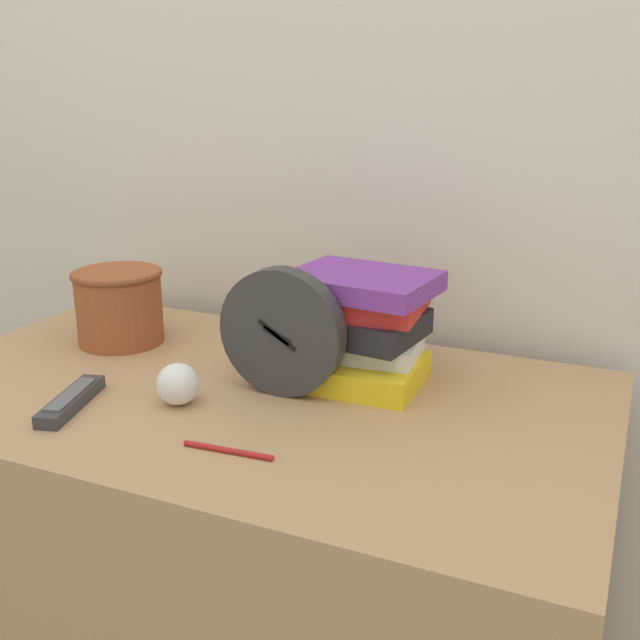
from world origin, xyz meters
TOP-DOWN VIEW (x-y plane):
  - wall_back at (0.00, 0.74)m, footprint 6.00×0.04m
  - desk at (0.00, 0.33)m, footprint 1.15×0.67m
  - desk_clock at (0.06, 0.35)m, footprint 0.21×0.04m
  - book_stack at (0.15, 0.46)m, footprint 0.25×0.21m
  - basket at (-0.33, 0.44)m, footprint 0.17×0.17m
  - tv_remote at (-0.21, 0.17)m, footprint 0.08×0.17m
  - crumpled_paper_ball at (-0.07, 0.24)m, footprint 0.07×0.07m
  - pen at (0.09, 0.14)m, footprint 0.13×0.02m

SIDE VIEW (x-z plane):
  - desk at x=0.00m, z-range 0.00..0.77m
  - pen at x=0.09m, z-range 0.77..0.78m
  - tv_remote at x=-0.21m, z-range 0.77..0.79m
  - crumpled_paper_ball at x=-0.07m, z-range 0.77..0.83m
  - basket at x=-0.33m, z-range 0.77..0.91m
  - book_stack at x=0.15m, z-range 0.77..0.95m
  - desk_clock at x=0.06m, z-range 0.77..0.97m
  - wall_back at x=0.00m, z-range 0.00..2.40m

